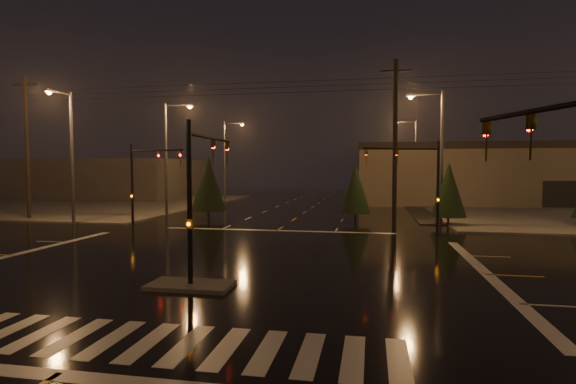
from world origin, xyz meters
The scene contains 20 objects.
ground centered at (0.00, 0.00, 0.00)m, with size 140.00×140.00×0.00m, color black.
sidewalk_nw centered at (-30.00, 30.00, 0.06)m, with size 36.00×36.00×0.12m, color #494641.
median_island centered at (0.00, -4.00, 0.07)m, with size 3.00×1.60×0.15m, color #494641.
crosswalk centered at (0.00, -9.00, 0.01)m, with size 15.00×2.60×0.01m, color beige.
stop_bar_near centered at (0.00, -11.00, 0.01)m, with size 16.00×0.50×0.01m, color beige.
stop_bar_far centered at (0.00, 11.00, 0.01)m, with size 16.00×0.50×0.01m, color beige.
commercial_block centered at (-35.00, 42.00, 2.80)m, with size 30.00×18.00×5.60m, color #413B39.
signal_mast_median centered at (0.00, -3.07, 3.75)m, with size 0.25×4.59×6.00m.
signal_mast_ne centered at (9.50, 10.14, 3.79)m, with size 4.84×1.86×6.00m.
signal_mast_nw centered at (-9.50, 10.14, 3.79)m, with size 4.84×1.86×6.00m.
streetlight_1 centered at (-11.18, 18.00, 5.80)m, with size 2.77×0.32×10.00m.
streetlight_2 centered at (-11.18, 34.00, 5.80)m, with size 2.77×0.32×10.00m.
streetlight_3 centered at (11.18, 16.00, 5.80)m, with size 2.77×0.32×10.00m.
streetlight_4 centered at (11.18, 36.00, 5.80)m, with size 2.77×0.32×10.00m.
streetlight_5 centered at (-16.00, 11.18, 5.80)m, with size 0.32×2.77×10.00m.
utility_pole_0 centered at (-22.00, 14.00, 6.13)m, with size 2.20×0.32×12.00m.
utility_pole_1 centered at (8.00, 14.00, 6.13)m, with size 2.20×0.32×12.00m.
conifer_0 centered at (12.02, 15.89, 2.70)m, with size 2.56×2.56×4.70m.
conifer_3 centered at (-7.21, 17.05, 3.02)m, with size 2.97×2.97×5.34m.
conifer_4 centered at (5.09, 17.27, 2.64)m, with size 2.49×2.49×4.59m.
Camera 1 is at (6.37, -19.02, 4.27)m, focal length 28.00 mm.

